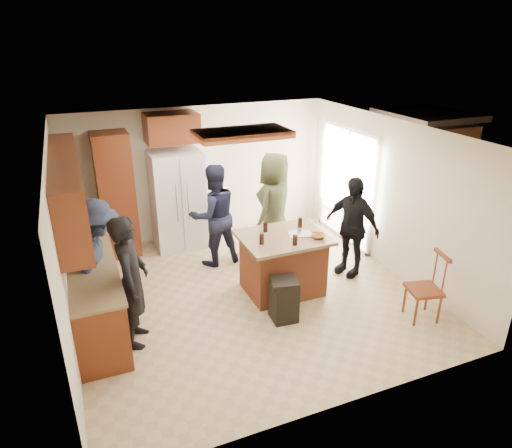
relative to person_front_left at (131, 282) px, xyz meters
name	(u,v)px	position (x,y,z in m)	size (l,w,h in m)	color
room_shell	(412,178)	(6.14, 2.16, -0.01)	(8.00, 5.20, 5.00)	tan
person_front_left	(131,282)	(0.00, 0.00, 0.00)	(0.64, 0.47, 1.75)	black
person_behind_left	(214,215)	(1.61, 1.70, 0.01)	(0.86, 0.53, 1.77)	#1A1D34
person_behind_right	(275,206)	(2.67, 1.56, 0.07)	(0.92, 0.60, 1.89)	#373F25
person_side_right	(352,226)	(3.55, 0.51, -0.04)	(0.98, 0.50, 1.67)	black
person_counter	(100,262)	(-0.32, 0.69, 0.00)	(1.13, 0.53, 1.76)	#182031
left_cabinetry	(85,252)	(-0.48, 0.91, 0.08)	(0.64, 3.00, 2.30)	maroon
back_wall_units	(130,178)	(0.43, 2.71, 0.50)	(1.80, 0.60, 2.45)	maroon
refrigerator	(178,200)	(1.21, 2.63, 0.02)	(0.90, 0.76, 1.80)	white
kitchen_island	(283,263)	(2.28, 0.41, -0.40)	(1.28, 1.03, 0.93)	#A24C29
island_items	(298,234)	(2.48, 0.31, 0.10)	(1.03, 0.68, 0.15)	silver
trash_bin	(284,299)	(1.97, -0.30, -0.56)	(0.44, 0.44, 0.63)	black
spindle_chair	(425,290)	(3.79, -1.01, -0.42)	(0.51, 0.51, 0.99)	maroon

